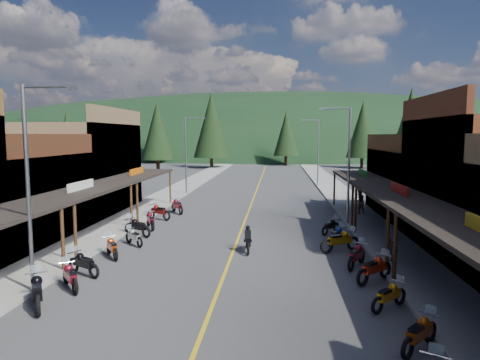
% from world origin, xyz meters
% --- Properties ---
extents(ground, '(220.00, 220.00, 0.00)m').
position_xyz_m(ground, '(0.00, 0.00, 0.00)').
color(ground, '#38383A').
rests_on(ground, ground).
extents(centerline, '(0.15, 90.00, 0.01)m').
position_xyz_m(centerline, '(0.00, 20.00, 0.01)').
color(centerline, gold).
rests_on(centerline, ground).
extents(sidewalk_west, '(3.40, 94.00, 0.15)m').
position_xyz_m(sidewalk_west, '(-8.70, 20.00, 0.07)').
color(sidewalk_west, gray).
rests_on(sidewalk_west, ground).
extents(sidewalk_east, '(3.40, 94.00, 0.15)m').
position_xyz_m(sidewalk_east, '(8.70, 20.00, 0.07)').
color(sidewalk_east, gray).
rests_on(sidewalk_east, ground).
extents(shop_west_3, '(10.90, 10.20, 8.20)m').
position_xyz_m(shop_west_3, '(-13.78, 11.30, 3.52)').
color(shop_west_3, brown).
rests_on(shop_west_3, ground).
extents(shop_east_3, '(10.90, 10.20, 6.20)m').
position_xyz_m(shop_east_3, '(13.75, 11.30, 2.53)').
color(shop_east_3, '#4C2D16').
rests_on(shop_east_3, ground).
extents(streetlight_0, '(2.16, 0.18, 8.00)m').
position_xyz_m(streetlight_0, '(-6.95, -6.00, 4.46)').
color(streetlight_0, gray).
rests_on(streetlight_0, ground).
extents(streetlight_1, '(2.16, 0.18, 8.00)m').
position_xyz_m(streetlight_1, '(-6.95, 22.00, 4.46)').
color(streetlight_1, gray).
rests_on(streetlight_1, ground).
extents(streetlight_2, '(2.16, 0.18, 8.00)m').
position_xyz_m(streetlight_2, '(6.95, 8.00, 4.46)').
color(streetlight_2, gray).
rests_on(streetlight_2, ground).
extents(streetlight_3, '(2.16, 0.18, 8.00)m').
position_xyz_m(streetlight_3, '(6.95, 30.00, 4.46)').
color(streetlight_3, gray).
rests_on(streetlight_3, ground).
extents(ridge_hill, '(310.00, 140.00, 60.00)m').
position_xyz_m(ridge_hill, '(0.00, 135.00, 0.00)').
color(ridge_hill, black).
rests_on(ridge_hill, ground).
extents(pine_0, '(5.04, 5.04, 11.00)m').
position_xyz_m(pine_0, '(-40.00, 62.00, 6.48)').
color(pine_0, black).
rests_on(pine_0, ground).
extents(pine_1, '(5.88, 5.88, 12.50)m').
position_xyz_m(pine_1, '(-24.00, 70.00, 7.24)').
color(pine_1, black).
rests_on(pine_1, ground).
extents(pine_2, '(6.72, 6.72, 14.00)m').
position_xyz_m(pine_2, '(-10.00, 58.00, 7.99)').
color(pine_2, black).
rests_on(pine_2, ground).
extents(pine_3, '(5.04, 5.04, 11.00)m').
position_xyz_m(pine_3, '(4.00, 66.00, 6.48)').
color(pine_3, black).
rests_on(pine_3, ground).
extents(pine_4, '(5.88, 5.88, 12.50)m').
position_xyz_m(pine_4, '(18.00, 60.00, 7.24)').
color(pine_4, black).
rests_on(pine_4, ground).
extents(pine_5, '(6.72, 6.72, 14.00)m').
position_xyz_m(pine_5, '(34.00, 72.00, 7.99)').
color(pine_5, black).
rests_on(pine_5, ground).
extents(pine_7, '(5.88, 5.88, 12.50)m').
position_xyz_m(pine_7, '(-32.00, 76.00, 7.24)').
color(pine_7, black).
rests_on(pine_7, ground).
extents(pine_8, '(4.48, 4.48, 10.00)m').
position_xyz_m(pine_8, '(-22.00, 40.00, 5.98)').
color(pine_8, black).
rests_on(pine_8, ground).
extents(pine_9, '(4.93, 4.93, 10.80)m').
position_xyz_m(pine_9, '(24.00, 45.00, 6.38)').
color(pine_9, black).
rests_on(pine_9, ground).
extents(pine_10, '(5.38, 5.38, 11.60)m').
position_xyz_m(pine_10, '(-18.00, 50.00, 6.78)').
color(pine_10, black).
rests_on(pine_10, ground).
extents(pine_11, '(5.82, 5.82, 12.40)m').
position_xyz_m(pine_11, '(20.00, 38.00, 7.19)').
color(pine_11, black).
rests_on(pine_11, ground).
extents(bike_west_4, '(1.88, 2.39, 1.33)m').
position_xyz_m(bike_west_4, '(-6.17, -7.27, 0.67)').
color(bike_west_4, black).
rests_on(bike_west_4, ground).
extents(bike_west_5, '(1.83, 2.00, 1.16)m').
position_xyz_m(bike_west_5, '(-5.88, -5.41, 0.58)').
color(bike_west_5, maroon).
rests_on(bike_west_5, ground).
extents(bike_west_6, '(2.14, 1.65, 1.19)m').
position_xyz_m(bike_west_6, '(-6.13, -3.72, 0.59)').
color(bike_west_6, black).
rests_on(bike_west_6, ground).
extents(bike_west_7, '(1.70, 2.05, 1.16)m').
position_xyz_m(bike_west_7, '(-5.94, -0.94, 0.58)').
color(bike_west_7, '#B0390C').
rests_on(bike_west_7, ground).
extents(bike_west_8, '(1.76, 1.75, 1.07)m').
position_xyz_m(bike_west_8, '(-5.64, 1.49, 0.53)').
color(bike_west_8, gray).
rests_on(bike_west_8, ground).
extents(bike_west_9, '(2.25, 1.77, 1.25)m').
position_xyz_m(bike_west_9, '(-6.17, 3.65, 0.63)').
color(bike_west_9, black).
rests_on(bike_west_9, ground).
extents(bike_west_10, '(1.66, 2.32, 1.27)m').
position_xyz_m(bike_west_10, '(-5.99, 5.76, 0.63)').
color(bike_west_10, maroon).
rests_on(bike_west_10, ground).
extents(bike_west_11, '(2.32, 1.82, 1.29)m').
position_xyz_m(bike_west_11, '(-6.30, 8.84, 0.65)').
color(bike_west_11, maroon).
rests_on(bike_west_11, ground).
extents(bike_west_12, '(1.89, 2.34, 1.31)m').
position_xyz_m(bike_west_12, '(-5.54, 11.41, 0.66)').
color(bike_west_12, maroon).
rests_on(bike_west_12, ground).
extents(bike_east_4, '(1.85, 1.94, 1.15)m').
position_xyz_m(bike_east_4, '(6.36, -9.26, 0.57)').
color(bike_east_4, '#993F0A').
rests_on(bike_east_4, ground).
extents(bike_east_5, '(1.84, 1.76, 1.09)m').
position_xyz_m(bike_east_5, '(6.26, -6.33, 0.55)').
color(bike_east_5, '#B8700D').
rests_on(bike_east_5, ground).
extents(bike_east_6, '(2.15, 2.08, 1.28)m').
position_xyz_m(bike_east_6, '(6.37, -3.49, 0.64)').
color(bike_east_6, '#AF260C').
rests_on(bike_east_6, ground).
extents(bike_east_7, '(1.65, 2.24, 1.23)m').
position_xyz_m(bike_east_7, '(6.01, -1.46, 0.62)').
color(bike_east_7, maroon).
rests_on(bike_east_7, ground).
extents(bike_east_8, '(2.44, 1.75, 1.33)m').
position_xyz_m(bike_east_8, '(5.62, 1.10, 0.67)').
color(bike_east_8, '#9C630B').
rests_on(bike_east_8, ground).
extents(bike_east_9, '(1.62, 2.11, 1.17)m').
position_xyz_m(bike_east_9, '(5.65, 2.53, 0.58)').
color(bike_east_9, navy).
rests_on(bike_east_9, ground).
extents(bike_east_10, '(1.66, 1.89, 1.08)m').
position_xyz_m(bike_east_10, '(5.64, 5.26, 0.54)').
color(bike_east_10, black).
rests_on(bike_east_10, ground).
extents(rider_on_bike, '(0.79, 1.98, 1.47)m').
position_xyz_m(rider_on_bike, '(0.79, 0.77, 0.59)').
color(rider_on_bike, black).
rests_on(rider_on_bike, ground).
extents(pedestrian_east_a, '(0.56, 0.74, 1.82)m').
position_xyz_m(pedestrian_east_a, '(7.78, -0.97, 1.06)').
color(pedestrian_east_a, '#272132').
rests_on(pedestrian_east_a, sidewalk_east).
extents(pedestrian_east_b, '(1.05, 0.83, 1.90)m').
position_xyz_m(pedestrian_east_b, '(8.56, 11.68, 1.10)').
color(pedestrian_east_b, brown).
rests_on(pedestrian_east_b, sidewalk_east).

